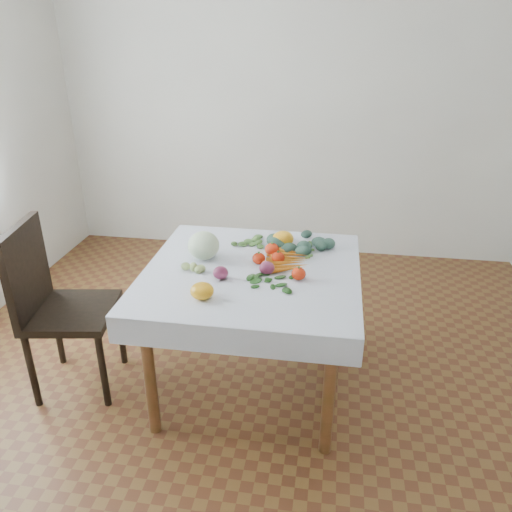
{
  "coord_description": "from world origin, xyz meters",
  "views": [
    {
      "loc": [
        0.39,
        -2.32,
        1.93
      ],
      "look_at": [
        0.02,
        0.03,
        0.82
      ],
      "focal_mm": 35.0,
      "sensor_mm": 36.0,
      "label": 1
    }
  ],
  "objects_px": {
    "table": "(252,287)",
    "cabbage": "(204,245)",
    "carrot_bunch": "(288,257)",
    "chair": "(53,298)",
    "heirloom_back": "(283,239)"
  },
  "relations": [
    {
      "from": "table",
      "to": "cabbage",
      "type": "relative_size",
      "value": 5.81
    },
    {
      "from": "table",
      "to": "carrot_bunch",
      "type": "bearing_deg",
      "value": 38.98
    },
    {
      "from": "table",
      "to": "chair",
      "type": "xyz_separation_m",
      "value": [
        -1.08,
        -0.15,
        -0.08
      ]
    },
    {
      "from": "cabbage",
      "to": "carrot_bunch",
      "type": "xyz_separation_m",
      "value": [
        0.46,
        0.05,
        -0.06
      ]
    },
    {
      "from": "table",
      "to": "carrot_bunch",
      "type": "distance_m",
      "value": 0.26
    },
    {
      "from": "heirloom_back",
      "to": "carrot_bunch",
      "type": "distance_m",
      "value": 0.2
    },
    {
      "from": "chair",
      "to": "cabbage",
      "type": "height_order",
      "value": "chair"
    },
    {
      "from": "table",
      "to": "heirloom_back",
      "type": "distance_m",
      "value": 0.39
    },
    {
      "from": "table",
      "to": "chair",
      "type": "height_order",
      "value": "chair"
    },
    {
      "from": "cabbage",
      "to": "heirloom_back",
      "type": "xyz_separation_m",
      "value": [
        0.41,
        0.24,
        -0.03
      ]
    },
    {
      "from": "cabbage",
      "to": "carrot_bunch",
      "type": "distance_m",
      "value": 0.47
    },
    {
      "from": "cabbage",
      "to": "heirloom_back",
      "type": "relative_size",
      "value": 1.39
    },
    {
      "from": "table",
      "to": "carrot_bunch",
      "type": "xyz_separation_m",
      "value": [
        0.18,
        0.14,
        0.12
      ]
    },
    {
      "from": "table",
      "to": "chair",
      "type": "bearing_deg",
      "value": -171.94
    },
    {
      "from": "cabbage",
      "to": "carrot_bunch",
      "type": "height_order",
      "value": "cabbage"
    }
  ]
}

